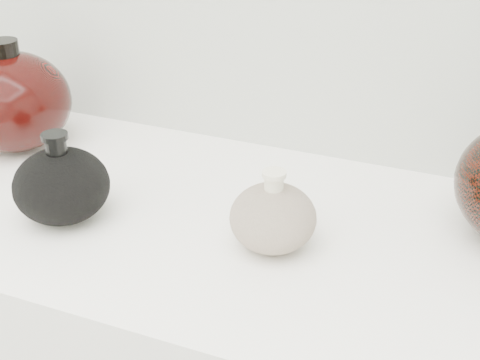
% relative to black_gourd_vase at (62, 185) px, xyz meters
% --- Properties ---
extents(black_gourd_vase, '(0.16, 0.16, 0.13)m').
position_rel_black_gourd_vase_xyz_m(black_gourd_vase, '(0.00, 0.00, 0.00)').
color(black_gourd_vase, black).
rests_on(black_gourd_vase, display_counter).
extents(cream_gourd_vase, '(0.12, 0.12, 0.11)m').
position_rel_black_gourd_vase_xyz_m(cream_gourd_vase, '(0.29, 0.04, -0.01)').
color(cream_gourd_vase, beige).
rests_on(cream_gourd_vase, display_counter).
extents(left_round_pot, '(0.23, 0.23, 0.19)m').
position_rel_black_gourd_vase_xyz_m(left_round_pot, '(-0.21, 0.17, 0.03)').
color(left_round_pot, black).
rests_on(left_round_pot, display_counter).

